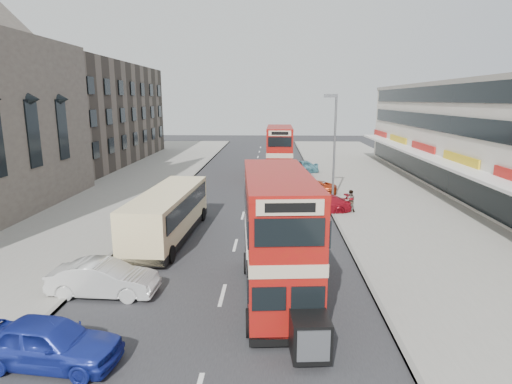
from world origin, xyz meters
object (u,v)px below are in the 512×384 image
(car_right_a, at_px, (320,204))
(pedestrian_near, at_px, (350,201))
(car_right_b, at_px, (311,188))
(cyclist, at_px, (301,193))
(street_lamp, at_px, (334,140))
(bus_main, at_px, (278,236))
(bus_second, at_px, (279,152))
(car_left_front, at_px, (104,279))
(car_right_c, at_px, (298,167))
(car_left_near, at_px, (49,342))
(coach, at_px, (168,213))

(car_right_a, height_order, pedestrian_near, pedestrian_near)
(car_right_b, relative_size, cyclist, 2.12)
(street_lamp, relative_size, car_right_a, 1.87)
(bus_main, xyz_separation_m, pedestrian_near, (5.13, 12.85, -1.63))
(bus_second, relative_size, car_right_a, 2.07)
(car_left_front, bearing_deg, car_right_c, -15.81)
(car_left_near, xyz_separation_m, pedestrian_near, (11.92, 17.50, 0.20))
(bus_main, distance_m, car_left_front, 7.21)
(street_lamp, bearing_deg, bus_second, 110.20)
(car_right_b, height_order, car_right_c, car_right_c)
(bus_second, bearing_deg, car_left_front, 74.92)
(bus_second, relative_size, car_left_front, 2.09)
(car_right_a, distance_m, car_right_b, 5.72)
(car_right_a, bearing_deg, car_right_c, 176.18)
(car_right_a, bearing_deg, bus_second, -174.86)
(car_right_a, bearing_deg, coach, -63.29)
(bus_main, relative_size, car_right_b, 2.10)
(car_right_b, bearing_deg, car_right_a, 6.24)
(bus_main, bearing_deg, car_right_b, -103.56)
(bus_second, bearing_deg, coach, 71.85)
(car_right_b, bearing_deg, cyclist, -16.90)
(car_left_front, height_order, pedestrian_near, pedestrian_near)
(coach, xyz_separation_m, car_left_front, (-0.89, -7.24, -0.79))
(bus_main, xyz_separation_m, car_right_a, (3.06, 12.98, -1.92))
(car_right_a, height_order, car_right_c, car_right_c)
(car_left_near, xyz_separation_m, car_right_c, (9.32, 33.76, -0.00))
(coach, relative_size, pedestrian_near, 6.24)
(cyclist, bearing_deg, car_right_b, 65.47)
(car_right_b, height_order, cyclist, cyclist)
(car_left_near, distance_m, car_right_a, 20.19)
(street_lamp, height_order, car_left_near, street_lamp)
(car_left_near, relative_size, car_left_front, 1.00)
(coach, relative_size, car_left_front, 2.26)
(bus_second, relative_size, cyclist, 4.50)
(car_right_c, bearing_deg, bus_second, -41.19)
(car_left_front, xyz_separation_m, cyclist, (8.98, 16.43, -0.05))
(street_lamp, bearing_deg, car_right_c, 97.77)
(coach, relative_size, car_right_c, 2.28)
(bus_second, xyz_separation_m, car_right_b, (2.48, -7.83, -2.01))
(car_right_c, relative_size, pedestrian_near, 2.74)
(bus_second, distance_m, car_right_a, 13.93)
(street_lamp, distance_m, bus_second, 11.33)
(street_lamp, xyz_separation_m, coach, (-10.40, -8.91, -3.29))
(cyclist, bearing_deg, pedestrian_near, -50.81)
(street_lamp, distance_m, pedestrian_near, 5.10)
(street_lamp, relative_size, bus_main, 0.92)
(coach, relative_size, cyclist, 4.86)
(coach, height_order, car_right_a, coach)
(car_left_near, bearing_deg, coach, 2.97)
(coach, height_order, cyclist, coach)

